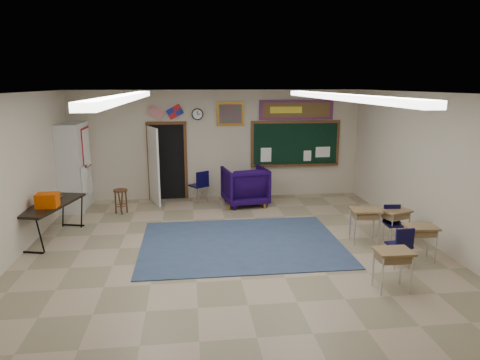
{
  "coord_description": "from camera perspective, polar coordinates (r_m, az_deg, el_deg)",
  "views": [
    {
      "loc": [
        -0.8,
        -7.29,
        3.17
      ],
      "look_at": [
        0.26,
        1.5,
        1.16
      ],
      "focal_mm": 32.0,
      "sensor_mm": 36.0,
      "label": 1
    }
  ],
  "objects": [
    {
      "name": "floor",
      "position": [
        7.99,
        -0.57,
        -10.6
      ],
      "size": [
        9.0,
        9.0,
        0.0
      ],
      "primitive_type": "plane",
      "color": "tan",
      "rests_on": "ground"
    },
    {
      "name": "back_wall",
      "position": [
        11.93,
        -2.96,
        4.71
      ],
      "size": [
        8.0,
        0.04,
        3.0
      ],
      "primitive_type": "cube",
      "color": "#C1B39C",
      "rests_on": "floor"
    },
    {
      "name": "front_wall",
      "position": [
        3.34,
        8.24,
        -17.28
      ],
      "size": [
        8.0,
        0.04,
        3.0
      ],
      "primitive_type": "cube",
      "color": "#C1B39C",
      "rests_on": "floor"
    },
    {
      "name": "right_wall",
      "position": [
        8.88,
        26.0,
        0.64
      ],
      "size": [
        0.04,
        9.0,
        3.0
      ],
      "primitive_type": "cube",
      "color": "#C1B39C",
      "rests_on": "floor"
    },
    {
      "name": "ceiling",
      "position": [
        7.33,
        -0.62,
        11.46
      ],
      "size": [
        8.0,
        9.0,
        0.04
      ],
      "primitive_type": "cube",
      "color": "silver",
      "rests_on": "back_wall"
    },
    {
      "name": "area_rug",
      "position": [
        8.74,
        0.17,
        -8.42
      ],
      "size": [
        4.0,
        3.0,
        0.02
      ],
      "primitive_type": "cube",
      "color": "#364466",
      "rests_on": "floor"
    },
    {
      "name": "fluorescent_strips",
      "position": [
        7.33,
        -0.62,
        10.99
      ],
      "size": [
        3.86,
        6.0,
        0.1
      ],
      "primitive_type": null,
      "color": "white",
      "rests_on": "ceiling"
    },
    {
      "name": "doorway",
      "position": [
        11.85,
        -10.16,
        2.31
      ],
      "size": [
        1.1,
        0.89,
        2.16
      ],
      "color": "black",
      "rests_on": "back_wall"
    },
    {
      "name": "chalkboard",
      "position": [
        12.24,
        7.41,
        4.66
      ],
      "size": [
        2.55,
        0.14,
        1.3
      ],
      "color": "#593319",
      "rests_on": "back_wall"
    },
    {
      "name": "bulletin_board",
      "position": [
        12.15,
        7.54,
        9.27
      ],
      "size": [
        2.1,
        0.05,
        0.55
      ],
      "color": "#B31F0F",
      "rests_on": "back_wall"
    },
    {
      "name": "framed_art_print",
      "position": [
        11.84,
        -1.29,
        8.8
      ],
      "size": [
        0.75,
        0.05,
        0.65
      ],
      "color": "#A26D1F",
      "rests_on": "back_wall"
    },
    {
      "name": "wall_clock",
      "position": [
        11.78,
        -5.7,
        8.72
      ],
      "size": [
        0.32,
        0.05,
        0.32
      ],
      "color": "black",
      "rests_on": "back_wall"
    },
    {
      "name": "wall_flags",
      "position": [
        11.76,
        -9.91,
        9.23
      ],
      "size": [
        1.16,
        0.06,
        0.7
      ],
      "primitive_type": null,
      "color": "red",
      "rests_on": "back_wall"
    },
    {
      "name": "storage_cabinet",
      "position": [
        11.7,
        -21.17,
        1.7
      ],
      "size": [
        0.59,
        1.25,
        2.2
      ],
      "color": "silver",
      "rests_on": "floor"
    },
    {
      "name": "wingback_armchair",
      "position": [
        11.35,
        0.67,
        -0.79
      ],
      "size": [
        1.24,
        1.27,
        1.02
      ],
      "primitive_type": "imported",
      "rotation": [
        0.0,
        0.0,
        3.29
      ],
      "color": "#140532",
      "rests_on": "floor"
    },
    {
      "name": "student_chair_reading",
      "position": [
        11.66,
        -5.53,
        -0.83
      ],
      "size": [
        0.61,
        0.61,
        0.88
      ],
      "primitive_type": null,
      "rotation": [
        0.0,
        0.0,
        3.73
      ],
      "color": "black",
      "rests_on": "floor"
    },
    {
      "name": "student_chair_desk_a",
      "position": [
        8.1,
        20.41,
        -8.25
      ],
      "size": [
        0.4,
        0.4,
        0.75
      ],
      "primitive_type": null,
      "rotation": [
        0.0,
        0.0,
        3.22
      ],
      "color": "black",
      "rests_on": "floor"
    },
    {
      "name": "student_chair_desk_b",
      "position": [
        9.19,
        19.85,
        -5.67
      ],
      "size": [
        0.41,
        0.41,
        0.76
      ],
      "primitive_type": null,
      "rotation": [
        0.0,
        0.0,
        -0.07
      ],
      "color": "black",
      "rests_on": "floor"
    },
    {
      "name": "student_desk_front_left",
      "position": [
        9.05,
        16.3,
        -5.63
      ],
      "size": [
        0.62,
        0.49,
        0.7
      ],
      "rotation": [
        0.0,
        0.0,
        -0.1
      ],
      "color": "olive",
      "rests_on": "floor"
    },
    {
      "name": "student_desk_front_right",
      "position": [
        9.28,
        19.89,
        -5.52
      ],
      "size": [
        0.67,
        0.58,
        0.68
      ],
      "rotation": [
        0.0,
        0.0,
        0.33
      ],
      "color": "olive",
      "rests_on": "floor"
    },
    {
      "name": "student_desk_back_left",
      "position": [
        7.17,
        19.64,
        -10.98
      ],
      "size": [
        0.56,
        0.42,
        0.67
      ],
      "rotation": [
        0.0,
        0.0,
        -0.01
      ],
      "color": "olive",
      "rests_on": "floor"
    },
    {
      "name": "student_desk_back_right",
      "position": [
        8.48,
        22.84,
        -7.53
      ],
      "size": [
        0.59,
        0.47,
        0.66
      ],
      "rotation": [
        0.0,
        0.0,
        -0.1
      ],
      "color": "olive",
      "rests_on": "floor"
    },
    {
      "name": "folding_table",
      "position": [
        9.69,
        -23.74,
        -4.87
      ],
      "size": [
        1.03,
        1.92,
        1.04
      ],
      "rotation": [
        0.0,
        0.0,
        -0.24
      ],
      "color": "black",
      "rests_on": "floor"
    },
    {
      "name": "wooden_stool",
      "position": [
        11.03,
        -15.59,
        -2.71
      ],
      "size": [
        0.34,
        0.34,
        0.61
      ],
      "color": "#512B18",
      "rests_on": "floor"
    }
  ]
}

